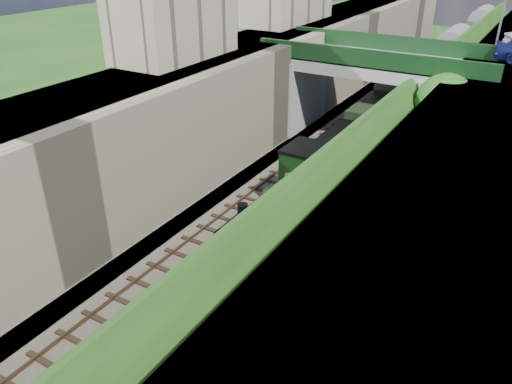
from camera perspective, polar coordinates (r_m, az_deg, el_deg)
ground at (r=20.59m, az=-11.52°, el=-15.82°), size 160.00×160.00×0.00m
trackbed at (r=35.25m, az=10.23°, el=3.99°), size 10.00×90.00×0.20m
retaining_wall at (r=36.18m, az=2.44°, el=10.77°), size 1.00×90.00×7.00m
street_plateau_left at (r=37.89m, az=-2.31°, el=11.55°), size 6.00×90.00×7.00m
street_plateau_right at (r=32.43m, az=26.50°, el=5.10°), size 8.00×90.00×6.25m
embankment_slope at (r=32.11m, az=18.17°, el=5.62°), size 4.60×90.00×6.36m
track_left at (r=35.86m, az=7.27°, el=4.88°), size 2.50×90.00×0.20m
track_right at (r=34.84m, az=12.08°, el=3.78°), size 2.50×90.00×0.20m
road_bridge at (r=37.27m, az=14.42°, el=11.37°), size 16.00×6.40×7.25m
building_near at (r=32.26m, az=-9.38°, el=18.41°), size 4.00×8.00×4.00m
tree at (r=32.74m, az=20.97°, el=9.25°), size 3.60×3.80×6.60m
lamppost at (r=40.12m, az=26.62°, el=18.62°), size 0.87×0.15×6.00m
locomotive at (r=24.58m, az=3.39°, el=-1.86°), size 3.10×10.22×3.83m
tender at (r=30.77m, az=9.76°, el=3.53°), size 2.70×6.00×3.05m
coach_front at (r=41.98m, az=16.34°, el=10.01°), size 2.90×18.00×3.70m
coach_middle at (r=59.88m, az=21.45°, el=14.31°), size 2.90×18.00×3.70m
coach_rear at (r=78.20m, az=24.27°, el=16.56°), size 2.90×18.00×3.70m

